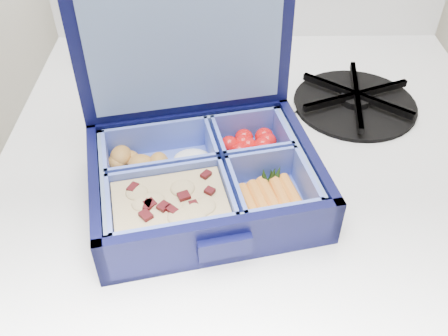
{
  "coord_description": "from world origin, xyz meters",
  "views": [
    {
      "loc": [
        0.03,
        1.13,
        1.38
      ],
      "look_at": [
        0.03,
        1.54,
        1.01
      ],
      "focal_mm": 40.0,
      "sensor_mm": 36.0,
      "label": 1
    }
  ],
  "objects_px": {
    "bento_box": "(205,180)",
    "fork": "(278,123)",
    "stove": "(246,323)",
    "burner_grate": "(356,98)"
  },
  "relations": [
    {
      "from": "fork",
      "to": "burner_grate",
      "type": "bearing_deg",
      "value": 59.13
    },
    {
      "from": "burner_grate",
      "to": "fork",
      "type": "relative_size",
      "value": 0.97
    },
    {
      "from": "burner_grate",
      "to": "fork",
      "type": "xyz_separation_m",
      "value": [
        -0.11,
        -0.04,
        -0.01
      ]
    },
    {
      "from": "burner_grate",
      "to": "bento_box",
      "type": "bearing_deg",
      "value": -138.79
    },
    {
      "from": "stove",
      "to": "bento_box",
      "type": "distance_m",
      "value": 0.54
    },
    {
      "from": "bento_box",
      "to": "fork",
      "type": "bearing_deg",
      "value": 43.27
    },
    {
      "from": "stove",
      "to": "fork",
      "type": "bearing_deg",
      "value": 14.18
    },
    {
      "from": "bento_box",
      "to": "fork",
      "type": "relative_size",
      "value": 1.38
    },
    {
      "from": "stove",
      "to": "fork",
      "type": "height_order",
      "value": "fork"
    },
    {
      "from": "stove",
      "to": "bento_box",
      "type": "bearing_deg",
      "value": -116.85
    }
  ]
}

